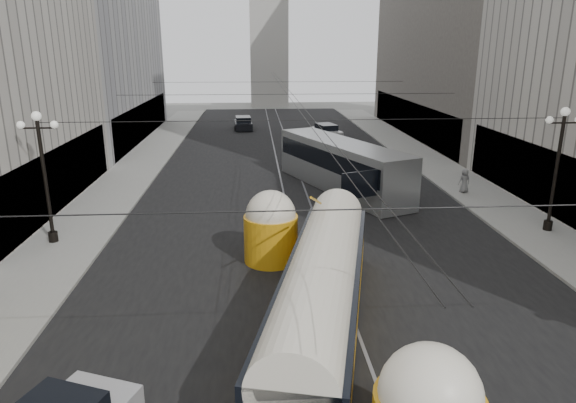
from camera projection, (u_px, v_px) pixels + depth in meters
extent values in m
cube|color=black|center=(289.00, 172.00, 39.96)|extent=(20.00, 85.00, 0.02)
cube|color=gray|center=(142.00, 163.00, 42.52)|extent=(4.00, 72.00, 0.15)
cube|color=gray|center=(425.00, 159.00, 44.05)|extent=(4.00, 72.00, 0.15)
cube|color=gray|center=(279.00, 172.00, 39.91)|extent=(0.12, 85.00, 0.04)
cube|color=gray|center=(298.00, 172.00, 40.01)|extent=(0.12, 85.00, 0.04)
cube|color=black|center=(62.00, 176.00, 30.37)|extent=(0.10, 18.00, 3.60)
cube|color=black|center=(144.00, 121.00, 53.30)|extent=(0.10, 25.20, 3.60)
cube|color=black|center=(538.00, 177.00, 30.25)|extent=(0.10, 18.00, 3.60)
cube|color=black|center=(409.00, 118.00, 55.09)|extent=(0.10, 28.80, 3.60)
cube|color=#B2AFA8|center=(269.00, 30.00, 81.87)|extent=(6.00, 6.00, 24.00)
cylinder|color=black|center=(46.00, 183.00, 24.40)|extent=(0.18, 0.18, 6.00)
cylinder|color=black|center=(53.00, 237.00, 25.19)|extent=(0.44, 0.44, 0.50)
cylinder|color=black|center=(38.00, 128.00, 23.65)|extent=(1.60, 0.08, 0.08)
sphere|color=white|center=(36.00, 116.00, 23.49)|extent=(0.44, 0.44, 0.44)
sphere|color=white|center=(21.00, 125.00, 23.56)|extent=(0.36, 0.36, 0.36)
sphere|color=white|center=(54.00, 125.00, 23.65)|extent=(0.36, 0.36, 0.36)
cylinder|color=black|center=(556.00, 174.00, 26.00)|extent=(0.18, 0.18, 6.00)
cylinder|color=black|center=(548.00, 225.00, 26.80)|extent=(0.44, 0.44, 0.50)
cylinder|color=black|center=(564.00, 123.00, 25.25)|extent=(1.60, 0.08, 0.08)
sphere|color=white|center=(565.00, 112.00, 25.09)|extent=(0.44, 0.44, 0.44)
sphere|color=white|center=(549.00, 120.00, 25.16)|extent=(0.36, 0.36, 0.36)
cylinder|color=black|center=(379.00, 209.00, 11.00)|extent=(25.00, 0.03, 0.03)
cylinder|color=black|center=(310.00, 120.00, 24.38)|extent=(25.00, 0.03, 0.03)
cylinder|color=black|center=(289.00, 94.00, 37.75)|extent=(25.00, 0.03, 0.03)
cylinder|color=black|center=(280.00, 82.00, 51.12)|extent=(25.00, 0.03, 0.03)
cylinder|color=black|center=(286.00, 92.00, 41.63)|extent=(0.03, 72.00, 0.03)
cylinder|color=black|center=(291.00, 92.00, 41.66)|extent=(0.03, 72.00, 0.03)
cube|color=orange|center=(322.00, 307.00, 17.20)|extent=(5.39, 13.25, 1.58)
cube|color=black|center=(321.00, 326.00, 17.42)|extent=(5.30, 12.87, 0.28)
cube|color=black|center=(322.00, 279.00, 16.90)|extent=(5.36, 13.07, 0.79)
cylinder|color=silver|center=(323.00, 271.00, 16.82)|extent=(5.07, 13.00, 2.14)
sphere|color=silver|center=(430.00, 395.00, 10.98)|extent=(2.24, 2.24, 2.24)
cylinder|color=orange|center=(271.00, 239.00, 23.05)|extent=(2.42, 2.42, 2.14)
sphere|color=silver|center=(271.00, 215.00, 22.72)|extent=(2.24, 2.24, 2.24)
cube|color=#9FA3A4|center=(341.00, 166.00, 34.54)|extent=(7.43, 13.04, 3.25)
cube|color=black|center=(341.00, 158.00, 34.39)|extent=(7.28, 12.62, 1.19)
cube|color=black|center=(361.00, 185.00, 28.28)|extent=(2.34, 1.04, 1.51)
cylinder|color=black|center=(330.00, 200.00, 30.63)|extent=(0.30, 1.08, 1.08)
cylinder|color=black|center=(375.00, 200.00, 30.80)|extent=(0.30, 1.08, 1.08)
cylinder|color=black|center=(314.00, 168.00, 38.94)|extent=(0.30, 1.08, 1.08)
cylinder|color=black|center=(349.00, 167.00, 39.11)|extent=(0.30, 1.08, 1.08)
cube|color=white|center=(326.00, 133.00, 54.76)|extent=(3.04, 5.03, 0.83)
cube|color=black|center=(326.00, 128.00, 54.59)|extent=(2.29, 2.93, 0.79)
cylinder|color=black|center=(320.00, 137.00, 53.23)|extent=(0.22, 0.67, 0.67)
cylinder|color=black|center=(336.00, 137.00, 53.34)|extent=(0.22, 0.67, 0.67)
cylinder|color=black|center=(316.00, 133.00, 56.28)|extent=(0.22, 0.67, 0.67)
cylinder|color=black|center=(332.00, 132.00, 56.39)|extent=(0.22, 0.67, 0.67)
cube|color=black|center=(243.00, 125.00, 60.58)|extent=(2.24, 4.83, 0.84)
cube|color=black|center=(243.00, 120.00, 60.41)|extent=(1.87, 2.70, 0.79)
cylinder|color=black|center=(235.00, 129.00, 59.04)|extent=(0.22, 0.67, 0.67)
cylinder|color=black|center=(251.00, 128.00, 59.15)|extent=(0.22, 0.67, 0.67)
cylinder|color=black|center=(236.00, 124.00, 62.10)|extent=(0.22, 0.67, 0.67)
cylinder|color=black|center=(251.00, 124.00, 62.21)|extent=(0.22, 0.67, 0.67)
imported|color=slate|center=(464.00, 181.00, 33.59)|extent=(0.82, 0.56, 1.57)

